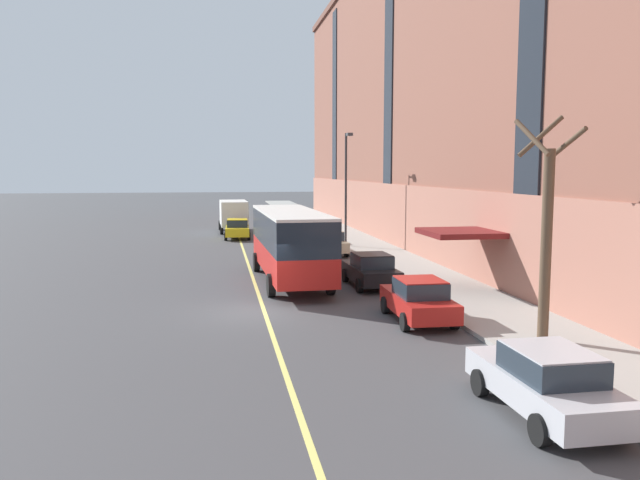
{
  "coord_description": "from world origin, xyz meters",
  "views": [
    {
      "loc": [
        -1.48,
        -23.33,
        5.38
      ],
      "look_at": [
        3.72,
        8.01,
        1.8
      ],
      "focal_mm": 35.0,
      "sensor_mm": 36.0,
      "label": 1
    }
  ],
  "objects_px": {
    "taxi_cab": "(237,229)",
    "street_tree_mid_block": "(546,230)",
    "parked_car_black_3": "(371,270)",
    "parked_car_green_1": "(294,221)",
    "parked_car_champagne_6": "(328,242)",
    "street_lamp": "(347,178)",
    "parked_car_red_5": "(419,300)",
    "city_bus": "(290,241)",
    "box_truck": "(233,214)",
    "parked_car_white_2": "(313,233)",
    "parked_car_silver_0": "(546,382)"
  },
  "relations": [
    {
      "from": "taxi_cab",
      "to": "box_truck",
      "type": "bearing_deg",
      "value": 92.15
    },
    {
      "from": "box_truck",
      "to": "parked_car_green_1",
      "type": "bearing_deg",
      "value": 22.81
    },
    {
      "from": "parked_car_red_5",
      "to": "taxi_cab",
      "type": "relative_size",
      "value": 0.99
    },
    {
      "from": "box_truck",
      "to": "street_tree_mid_block",
      "type": "distance_m",
      "value": 37.58
    },
    {
      "from": "parked_car_black_3",
      "to": "parked_car_white_2",
      "type": "bearing_deg",
      "value": 90.22
    },
    {
      "from": "parked_car_silver_0",
      "to": "taxi_cab",
      "type": "xyz_separation_m",
      "value": [
        -5.46,
        36.95,
        -0.0
      ]
    },
    {
      "from": "parked_car_black_3",
      "to": "parked_car_champagne_6",
      "type": "bearing_deg",
      "value": 89.94
    },
    {
      "from": "street_lamp",
      "to": "city_bus",
      "type": "bearing_deg",
      "value": -113.16
    },
    {
      "from": "parked_car_black_3",
      "to": "parked_car_red_5",
      "type": "distance_m",
      "value": 6.74
    },
    {
      "from": "parked_car_white_2",
      "to": "street_lamp",
      "type": "relative_size",
      "value": 0.55
    },
    {
      "from": "taxi_cab",
      "to": "street_lamp",
      "type": "height_order",
      "value": "street_lamp"
    },
    {
      "from": "box_truck",
      "to": "street_tree_mid_block",
      "type": "bearing_deg",
      "value": -76.92
    },
    {
      "from": "city_bus",
      "to": "parked_car_champagne_6",
      "type": "distance_m",
      "value": 10.29
    },
    {
      "from": "parked_car_green_1",
      "to": "parked_car_white_2",
      "type": "xyz_separation_m",
      "value": [
        0.01,
        -11.38,
        -0.0
      ]
    },
    {
      "from": "parked_car_black_3",
      "to": "parked_car_green_1",
      "type": "bearing_deg",
      "value": 90.14
    },
    {
      "from": "city_bus",
      "to": "parked_car_red_5",
      "type": "distance_m",
      "value": 9.22
    },
    {
      "from": "parked_car_silver_0",
      "to": "parked_car_green_1",
      "type": "distance_m",
      "value": 44.18
    },
    {
      "from": "taxi_cab",
      "to": "parked_car_champagne_6",
      "type": "bearing_deg",
      "value": -62.08
    },
    {
      "from": "parked_car_red_5",
      "to": "parked_car_champagne_6",
      "type": "height_order",
      "value": "same"
    },
    {
      "from": "parked_car_silver_0",
      "to": "parked_car_white_2",
      "type": "relative_size",
      "value": 1.05
    },
    {
      "from": "street_tree_mid_block",
      "to": "street_lamp",
      "type": "xyz_separation_m",
      "value": [
        -1.09,
        24.37,
        1.24
      ]
    },
    {
      "from": "parked_car_white_2",
      "to": "box_truck",
      "type": "relative_size",
      "value": 0.62
    },
    {
      "from": "city_bus",
      "to": "parked_car_green_1",
      "type": "bearing_deg",
      "value": 82.66
    },
    {
      "from": "parked_car_red_5",
      "to": "taxi_cab",
      "type": "distance_m",
      "value": 28.73
    },
    {
      "from": "taxi_cab",
      "to": "street_tree_mid_block",
      "type": "bearing_deg",
      "value": -75.29
    },
    {
      "from": "street_tree_mid_block",
      "to": "parked_car_champagne_6",
      "type": "bearing_deg",
      "value": 97.69
    },
    {
      "from": "parked_car_silver_0",
      "to": "taxi_cab",
      "type": "distance_m",
      "value": 37.35
    },
    {
      "from": "parked_car_black_3",
      "to": "street_tree_mid_block",
      "type": "relative_size",
      "value": 0.63
    },
    {
      "from": "city_bus",
      "to": "street_tree_mid_block",
      "type": "relative_size",
      "value": 1.55
    },
    {
      "from": "parked_car_white_2",
      "to": "parked_car_black_3",
      "type": "bearing_deg",
      "value": -89.78
    },
    {
      "from": "parked_car_champagne_6",
      "to": "parked_car_black_3",
      "type": "bearing_deg",
      "value": -90.06
    },
    {
      "from": "parked_car_green_1",
      "to": "parked_car_black_3",
      "type": "relative_size",
      "value": 1.1
    },
    {
      "from": "parked_car_green_1",
      "to": "street_lamp",
      "type": "bearing_deg",
      "value": -82.61
    },
    {
      "from": "parked_car_white_2",
      "to": "street_lamp",
      "type": "height_order",
      "value": "street_lamp"
    },
    {
      "from": "parked_car_red_5",
      "to": "box_truck",
      "type": "distance_m",
      "value": 33.59
    },
    {
      "from": "taxi_cab",
      "to": "street_tree_mid_block",
      "type": "relative_size",
      "value": 0.63
    },
    {
      "from": "city_bus",
      "to": "street_lamp",
      "type": "distance_m",
      "value": 13.91
    },
    {
      "from": "parked_car_green_1",
      "to": "box_truck",
      "type": "distance_m",
      "value": 6.05
    },
    {
      "from": "street_tree_mid_block",
      "to": "parked_car_green_1",
      "type": "bearing_deg",
      "value": 94.37
    },
    {
      "from": "parked_car_silver_0",
      "to": "parked_car_black_3",
      "type": "height_order",
      "value": "same"
    },
    {
      "from": "parked_car_red_5",
      "to": "city_bus",
      "type": "bearing_deg",
      "value": 113.27
    },
    {
      "from": "street_lamp",
      "to": "taxi_cab",
      "type": "bearing_deg",
      "value": 134.78
    },
    {
      "from": "box_truck",
      "to": "street_tree_mid_block",
      "type": "relative_size",
      "value": 0.99
    },
    {
      "from": "parked_car_green_1",
      "to": "street_tree_mid_block",
      "type": "distance_m",
      "value": 39.09
    },
    {
      "from": "parked_car_red_5",
      "to": "taxi_cab",
      "type": "xyz_separation_m",
      "value": [
        -5.47,
        28.2,
        0.0
      ]
    },
    {
      "from": "parked_car_black_3",
      "to": "box_truck",
      "type": "bearing_deg",
      "value": 101.98
    },
    {
      "from": "parked_car_green_1",
      "to": "street_tree_mid_block",
      "type": "relative_size",
      "value": 0.7
    },
    {
      "from": "box_truck",
      "to": "street_tree_mid_block",
      "type": "height_order",
      "value": "street_tree_mid_block"
    },
    {
      "from": "city_bus",
      "to": "parked_car_white_2",
      "type": "relative_size",
      "value": 2.52
    },
    {
      "from": "parked_car_white_2",
      "to": "parked_car_champagne_6",
      "type": "bearing_deg",
      "value": -89.27
    }
  ]
}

